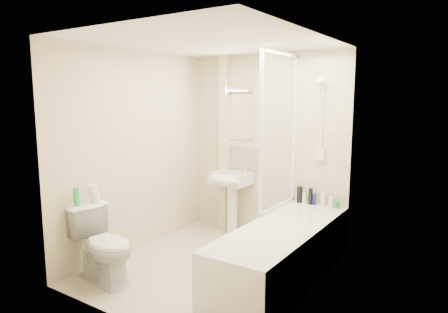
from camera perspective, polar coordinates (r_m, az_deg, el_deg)
The scene contains 26 objects.
floor at distance 4.53m, azimuth -1.81°, elevation -15.58°, with size 2.50×2.50×0.00m, color beige.
wall_back at distance 5.24m, azimuth 6.06°, elevation 1.36°, with size 2.20×0.02×2.40m, color beige.
wall_left at distance 4.90m, azimuth -12.42°, elevation 0.71°, with size 0.02×2.50×2.40m, color beige.
wall_right at distance 3.67m, azimuth 12.26°, elevation -1.89°, with size 0.02×2.50×2.40m, color beige.
ceiling at distance 4.17m, azimuth -1.97°, elevation 16.09°, with size 2.20×2.50×0.02m, color white.
tile_back at distance 4.91m, azimuth 13.83°, elevation 3.32°, with size 0.70×0.01×1.75m, color beige.
tile_right at distance 3.82m, azimuth 13.29°, elevation 1.90°, with size 0.01×2.10×1.75m, color beige.
pipe_boxing at distance 5.51m, azimuth 0.04°, elevation 1.75°, with size 0.12×0.12×2.40m, color beige.
splashback at distance 5.46m, azimuth 2.10°, elevation -0.11°, with size 0.60×0.01×0.30m, color beige.
mirror at distance 5.41m, azimuth 2.13°, elevation 5.66°, with size 0.46×0.01×0.60m, color white.
strip_light at distance 5.38m, azimuth 2.02°, elevation 9.59°, with size 0.42×0.07×0.07m, color silver.
bathtub at distance 4.23m, azimuth 8.34°, elevation -13.23°, with size 0.70×2.10×0.55m.
shower_screen at distance 4.64m, azimuth 7.91°, elevation 3.50°, with size 0.04×0.92×1.80m.
shower_fixture at distance 4.86m, azimuth 13.68°, elevation 4.70°, with size 0.10×0.16×0.99m.
pedestal_sink at distance 5.34m, azimuth 0.81°, elevation -4.14°, with size 0.50×0.47×0.97m.
bottle_black_a at distance 5.05m, azimuth 10.76°, elevation -5.35°, with size 0.07×0.07×0.20m, color black.
bottle_white_a at distance 5.03m, azimuth 11.42°, elevation -5.85°, with size 0.05×0.05×0.13m, color white.
bottle_black_b at distance 5.00m, azimuth 12.26°, elevation -5.57°, with size 0.05×0.05×0.20m, color black.
bottle_blue at distance 4.99m, azimuth 12.77°, elevation -6.00°, with size 0.05×0.05×0.13m, color navy.
bottle_cream at distance 4.95m, azimuth 13.95°, elevation -5.92°, with size 0.06×0.06×0.17m, color #FADFC1.
bottle_white_b at distance 4.92m, azimuth 15.03°, elevation -6.32°, with size 0.06×0.06×0.13m, color white.
bottle_green at distance 4.91m, azimuth 15.75°, elevation -6.61°, with size 0.06×0.06×0.09m, color green.
toilet at distance 4.27m, azimuth -16.81°, elevation -11.94°, with size 0.80×0.53×0.77m, color white.
toilet_roll_lower at distance 4.37m, azimuth -17.98°, elevation -5.61°, with size 0.10×0.10×0.09m, color white.
toilet_roll_upper at distance 4.34m, azimuth -18.27°, elevation -4.50°, with size 0.11×0.11×0.09m, color white.
green_bottle at distance 4.29m, azimuth -20.35°, elevation -5.39°, with size 0.06×0.06×0.18m, color green.
Camera 1 is at (2.40, -3.37, 1.85)m, focal length 32.00 mm.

